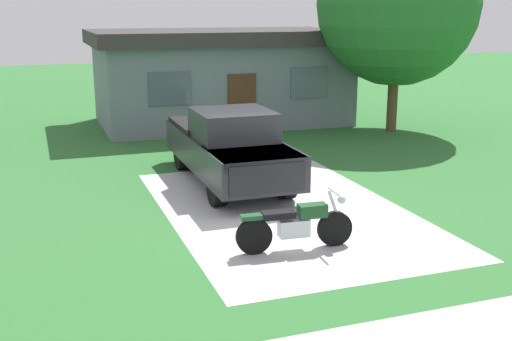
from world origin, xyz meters
TOP-DOWN VIEW (x-y plane):
  - ground_plane at (0.00, 0.00)m, footprint 80.00×80.00m
  - driveway_pad at (0.00, 0.00)m, footprint 5.05×7.99m
  - motorcycle at (-0.67, -2.22)m, footprint 2.21×0.70m
  - pickup_truck at (-0.46, 2.64)m, footprint 2.02×5.64m
  - shade_tree at (7.05, 7.20)m, footprint 5.57×5.57m
  - neighbor_house at (1.82, 10.96)m, footprint 9.60×5.60m

SIDE VIEW (x-z plane):
  - ground_plane at x=0.00m, z-range 0.00..0.00m
  - driveway_pad at x=0.00m, z-range 0.00..0.01m
  - motorcycle at x=-0.67m, z-range -0.07..1.02m
  - pickup_truck at x=-0.46m, z-range 0.00..1.90m
  - neighbor_house at x=1.82m, z-range 0.04..3.54m
  - shade_tree at x=7.05m, z-range 0.81..8.01m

